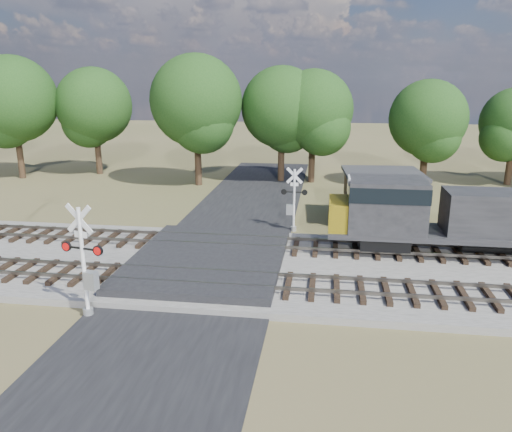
# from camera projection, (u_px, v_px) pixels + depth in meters

# --- Properties ---
(ground) EXTENTS (160.00, 160.00, 0.00)m
(ground) POSITION_uv_depth(u_px,v_px,m) (206.00, 271.00, 23.30)
(ground) COLOR brown
(ground) RESTS_ON ground
(ballast_bed) EXTENTS (140.00, 10.00, 0.30)m
(ballast_bed) POSITION_uv_depth(u_px,v_px,m) (426.00, 276.00, 22.37)
(ballast_bed) COLOR gray
(ballast_bed) RESTS_ON ground
(road) EXTENTS (7.00, 60.00, 0.08)m
(road) POSITION_uv_depth(u_px,v_px,m) (206.00, 270.00, 23.29)
(road) COLOR black
(road) RESTS_ON ground
(crossing_panel) EXTENTS (7.00, 9.00, 0.62)m
(crossing_panel) POSITION_uv_depth(u_px,v_px,m) (208.00, 261.00, 23.69)
(crossing_panel) COLOR #262628
(crossing_panel) RESTS_ON ground
(track_near) EXTENTS (140.00, 2.60, 0.33)m
(track_near) POSITION_uv_depth(u_px,v_px,m) (267.00, 284.00, 20.85)
(track_near) COLOR black
(track_near) RESTS_ON ballast_bed
(track_far) EXTENTS (140.00, 2.60, 0.33)m
(track_far) POSITION_uv_depth(u_px,v_px,m) (279.00, 245.00, 25.62)
(track_far) COLOR black
(track_far) RESTS_ON ballast_bed
(crossing_signal_near) EXTENTS (1.75, 0.49, 4.39)m
(crossing_signal_near) POSITION_uv_depth(u_px,v_px,m) (86.00, 271.00, 18.39)
(crossing_signal_near) COLOR silver
(crossing_signal_near) RESTS_ON ground
(crossing_signal_far) EXTENTS (1.53, 0.33, 3.80)m
(crossing_signal_far) POSITION_uv_depth(u_px,v_px,m) (293.00, 205.00, 28.96)
(crossing_signal_far) COLOR silver
(crossing_signal_far) RESTS_ON ground
(equipment_shed) EXTENTS (4.97, 4.97, 3.17)m
(equipment_shed) POSITION_uv_depth(u_px,v_px,m) (382.00, 197.00, 30.77)
(equipment_shed) COLOR #4D3621
(equipment_shed) RESTS_ON ground
(treeline) EXTENTS (83.66, 10.64, 11.18)m
(treeline) POSITION_uv_depth(u_px,v_px,m) (335.00, 107.00, 40.51)
(treeline) COLOR black
(treeline) RESTS_ON ground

